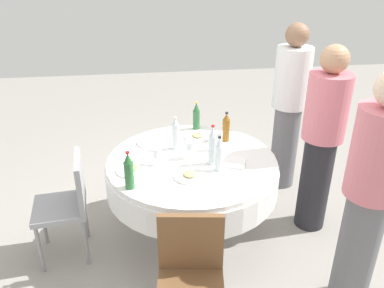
{
  "coord_description": "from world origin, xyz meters",
  "views": [
    {
      "loc": [
        -2.78,
        0.37,
        2.28
      ],
      "look_at": [
        0.0,
        0.0,
        0.88
      ],
      "focal_mm": 37.33,
      "sensor_mm": 36.0,
      "label": 1
    }
  ],
  "objects": [
    {
      "name": "wine_glass_rear",
      "position": [
        -0.05,
        0.28,
        0.84
      ],
      "size": [
        0.06,
        0.06,
        0.14
      ],
      "color": "white",
      "rests_on": "dining_table"
    },
    {
      "name": "chair_rear",
      "position": [
        -1.0,
        0.14,
        0.52
      ],
      "size": [
        0.45,
        0.45,
        0.87
      ],
      "rotation": [
        0.0,
        0.0,
        1.43
      ],
      "color": "brown",
      "rests_on": "ground_plane"
    },
    {
      "name": "bottle_green_rear",
      "position": [
        0.59,
        -0.12,
        0.86
      ],
      "size": [
        0.06,
        0.06,
        0.27
      ],
      "color": "#2D6B38",
      "rests_on": "dining_table"
    },
    {
      "name": "wine_glass_far",
      "position": [
        0.15,
        -0.24,
        0.85
      ],
      "size": [
        0.06,
        0.06,
        0.16
      ],
      "color": "white",
      "rests_on": "dining_table"
    },
    {
      "name": "bottle_green_north",
      "position": [
        -0.35,
        0.49,
        0.87
      ],
      "size": [
        0.07,
        0.07,
        0.29
      ],
      "color": "#2D6B38",
      "rests_on": "dining_table"
    },
    {
      "name": "person_north",
      "position": [
        -0.87,
        -1.0,
        0.89
      ],
      "size": [
        0.34,
        0.34,
        1.69
      ],
      "rotation": [
        0.0,
        0.0,
        2.43
      ],
      "color": "slate",
      "rests_on": "ground_plane"
    },
    {
      "name": "spoon_east",
      "position": [
        -0.39,
        -0.3,
        0.74
      ],
      "size": [
        0.18,
        0.05,
        0.0
      ],
      "primitive_type": "cube",
      "rotation": [
        0.0,
        0.0,
        3.33
      ],
      "color": "silver",
      "rests_on": "dining_table"
    },
    {
      "name": "bottle_clear_east",
      "position": [
        0.21,
        0.11,
        0.87
      ],
      "size": [
        0.06,
        0.06,
        0.29
      ],
      "color": "silver",
      "rests_on": "dining_table"
    },
    {
      "name": "wine_glass_inner",
      "position": [
        0.03,
        0.01,
        0.85
      ],
      "size": [
        0.07,
        0.07,
        0.15
      ],
      "color": "white",
      "rests_on": "dining_table"
    },
    {
      "name": "bottle_clear_mid",
      "position": [
        -0.2,
        -0.18,
        0.87
      ],
      "size": [
        0.06,
        0.06,
        0.29
      ],
      "color": "silver",
      "rests_on": "dining_table"
    },
    {
      "name": "plate_west",
      "position": [
        0.39,
        -0.1,
        0.75
      ],
      "size": [
        0.24,
        0.24,
        0.04
      ],
      "color": "white",
      "rests_on": "dining_table"
    },
    {
      "name": "plate_near",
      "position": [
        0.34,
        0.33,
        0.75
      ],
      "size": [
        0.22,
        0.22,
        0.02
      ],
      "color": "white",
      "rests_on": "dining_table"
    },
    {
      "name": "bottle_clear_far",
      "position": [
        -0.08,
        -0.15,
        0.89
      ],
      "size": [
        0.07,
        0.07,
        0.33
      ],
      "color": "silver",
      "rests_on": "dining_table"
    },
    {
      "name": "dining_table",
      "position": [
        0.0,
        0.0,
        0.59
      ],
      "size": [
        1.39,
        1.39,
        0.74
      ],
      "color": "white",
      "rests_on": "ground_plane"
    },
    {
      "name": "bottle_amber_inner",
      "position": [
        0.31,
        -0.34,
        0.86
      ],
      "size": [
        0.06,
        0.06,
        0.27
      ],
      "color": "#8C5619",
      "rests_on": "dining_table"
    },
    {
      "name": "chair_south",
      "position": [
        -0.11,
        0.98,
        0.52
      ],
      "size": [
        0.44,
        0.44,
        0.87
      ],
      "rotation": [
        0.0,
        0.0,
        0.11
      ],
      "color": "#99999E",
      "rests_on": "ground_plane"
    },
    {
      "name": "person_east",
      "position": [
        0.71,
        -1.05,
        0.88
      ],
      "size": [
        0.34,
        0.34,
        1.67
      ],
      "rotation": [
        0.0,
        0.0,
        3.74
      ],
      "color": "slate",
      "rests_on": "ground_plane"
    },
    {
      "name": "folded_napkin",
      "position": [
        -0.12,
        -0.33,
        0.75
      ],
      "size": [
        0.2,
        0.2,
        0.02
      ],
      "primitive_type": "cube",
      "rotation": [
        0.0,
        0.0,
        -0.36
      ],
      "color": "white",
      "rests_on": "dining_table"
    },
    {
      "name": "ground_plane",
      "position": [
        0.0,
        0.0,
        0.0
      ],
      "size": [
        10.0,
        10.0,
        0.0
      ],
      "primitive_type": "plane",
      "color": "gray"
    },
    {
      "name": "plate_left",
      "position": [
        -0.12,
        0.48,
        0.75
      ],
      "size": [
        0.24,
        0.24,
        0.04
      ],
      "color": "white",
      "rests_on": "dining_table"
    },
    {
      "name": "person_mid",
      "position": [
        0.0,
        -1.08,
        0.86
      ],
      "size": [
        0.34,
        0.34,
        1.63
      ],
      "rotation": [
        0.0,
        0.0,
        3.14
      ],
      "color": "#26262B",
      "rests_on": "ground_plane"
    },
    {
      "name": "plate_front",
      "position": [
        -0.26,
        0.05,
        0.75
      ],
      "size": [
        0.24,
        0.24,
        0.04
      ],
      "color": "white",
      "rests_on": "dining_table"
    }
  ]
}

